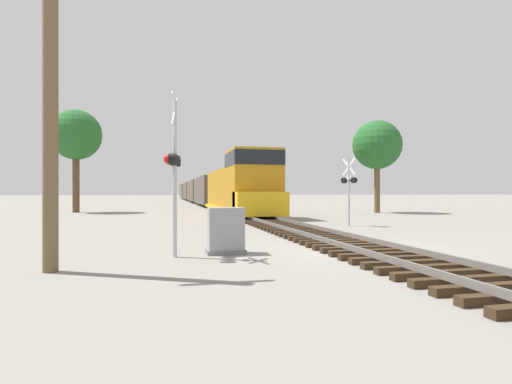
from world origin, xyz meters
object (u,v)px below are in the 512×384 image
(freight_train, at_px, (200,191))
(crossing_signal_near, at_px, (174,164))
(relay_cabinet, at_px, (226,231))
(crossing_signal_far, at_px, (349,184))
(tree_far_right, at_px, (377,145))
(tree_mid_background, at_px, (76,136))
(utility_pole, at_px, (50,96))

(freight_train, bearing_deg, crossing_signal_near, -96.04)
(crossing_signal_near, bearing_deg, relay_cabinet, 111.99)
(freight_train, xyz_separation_m, crossing_signal_far, (3.63, -43.13, 0.25))
(relay_cabinet, bearing_deg, crossing_signal_near, -168.72)
(crossing_signal_near, xyz_separation_m, crossing_signal_far, (9.03, 7.88, -0.36))
(freight_train, height_order, tree_far_right, tree_far_right)
(crossing_signal_near, height_order, crossing_signal_far, crossing_signal_near)
(crossing_signal_far, bearing_deg, tree_mid_background, 25.68)
(tree_far_right, bearing_deg, crossing_signal_near, -131.86)
(freight_train, bearing_deg, crossing_signal_far, -85.18)
(crossing_signal_near, height_order, utility_pole, utility_pole)
(freight_train, height_order, relay_cabinet, freight_train)
(crossing_signal_near, relative_size, utility_pole, 0.58)
(freight_train, height_order, utility_pole, utility_pole)
(crossing_signal_near, relative_size, relay_cabinet, 3.34)
(tree_mid_background, bearing_deg, relay_cabinet, -70.46)
(utility_pole, bearing_deg, crossing_signal_near, 27.54)
(freight_train, distance_m, utility_pole, 53.06)
(freight_train, distance_m, crossing_signal_near, 51.30)
(freight_train, height_order, tree_mid_background, tree_mid_background)
(freight_train, bearing_deg, relay_cabinet, -94.44)
(relay_cabinet, bearing_deg, freight_train, 85.56)
(relay_cabinet, distance_m, tree_mid_background, 27.15)
(relay_cabinet, xyz_separation_m, tree_far_right, (15.66, 18.81, 4.96))
(crossing_signal_far, bearing_deg, utility_pole, 110.69)
(crossing_signal_far, relative_size, tree_far_right, 0.46)
(utility_pole, bearing_deg, relay_cabinet, 22.19)
(crossing_signal_far, height_order, tree_mid_background, tree_mid_background)
(tree_mid_background, bearing_deg, utility_pole, -79.95)
(crossing_signal_near, bearing_deg, utility_pole, -51.75)
(utility_pole, distance_m, tree_mid_background, 27.22)
(crossing_signal_far, distance_m, tree_far_right, 14.27)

